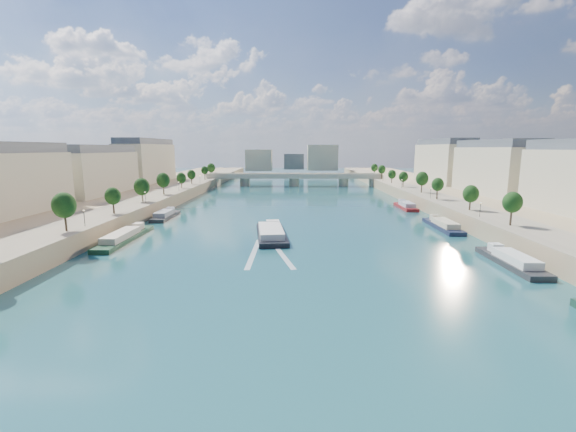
{
  "coord_description": "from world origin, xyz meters",
  "views": [
    {
      "loc": [
        -0.52,
        -23.3,
        24.4
      ],
      "look_at": [
        -2.03,
        86.01,
        5.0
      ],
      "focal_mm": 24.0,
      "sensor_mm": 36.0,
      "label": 1
    }
  ],
  "objects": [
    {
      "name": "ground",
      "position": [
        0.0,
        100.0,
        0.0
      ],
      "size": [
        700.0,
        700.0,
        0.0
      ],
      "primitive_type": "plane",
      "color": "#0E353D",
      "rests_on": "ground"
    },
    {
      "name": "quay_left",
      "position": [
        -72.0,
        100.0,
        2.5
      ],
      "size": [
        44.0,
        520.0,
        5.0
      ],
      "primitive_type": "cube",
      "color": "#9E8460",
      "rests_on": "ground"
    },
    {
      "name": "quay_right",
      "position": [
        72.0,
        100.0,
        2.5
      ],
      "size": [
        44.0,
        520.0,
        5.0
      ],
      "primitive_type": "cube",
      "color": "#9E8460",
      "rests_on": "ground"
    },
    {
      "name": "pave_left",
      "position": [
        -57.0,
        100.0,
        5.05
      ],
      "size": [
        14.0,
        520.0,
        0.1
      ],
      "primitive_type": "cube",
      "color": "gray",
      "rests_on": "quay_left"
    },
    {
      "name": "pave_right",
      "position": [
        57.0,
        100.0,
        5.05
      ],
      "size": [
        14.0,
        520.0,
        0.1
      ],
      "primitive_type": "cube",
      "color": "gray",
      "rests_on": "quay_right"
    },
    {
      "name": "trees_left",
      "position": [
        -55.0,
        102.0,
        10.48
      ],
      "size": [
        4.8,
        268.8,
        8.26
      ],
      "color": "#382B1E",
      "rests_on": "ground"
    },
    {
      "name": "trees_right",
      "position": [
        55.0,
        110.0,
        10.48
      ],
      "size": [
        4.8,
        268.8,
        8.26
      ],
      "color": "#382B1E",
      "rests_on": "ground"
    },
    {
      "name": "lamps_left",
      "position": [
        -52.5,
        90.0,
        7.78
      ],
      "size": [
        0.36,
        200.36,
        4.28
      ],
      "color": "black",
      "rests_on": "ground"
    },
    {
      "name": "lamps_right",
      "position": [
        52.5,
        105.0,
        7.78
      ],
      "size": [
        0.36,
        200.36,
        4.28
      ],
      "color": "black",
      "rests_on": "ground"
    },
    {
      "name": "buildings_left",
      "position": [
        -85.0,
        112.0,
        16.45
      ],
      "size": [
        16.0,
        226.0,
        23.2
      ],
      "color": "#C2B695",
      "rests_on": "ground"
    },
    {
      "name": "buildings_right",
      "position": [
        85.0,
        112.0,
        16.45
      ],
      "size": [
        16.0,
        226.0,
        23.2
      ],
      "color": "#C2B695",
      "rests_on": "ground"
    },
    {
      "name": "skyline",
      "position": [
        3.19,
        319.52,
        14.66
      ],
      "size": [
        79.0,
        42.0,
        22.0
      ],
      "color": "#C2B695",
      "rests_on": "ground"
    },
    {
      "name": "bridge",
      "position": [
        0.0,
        226.02,
        5.08
      ],
      "size": [
        112.0,
        12.0,
        8.15
      ],
      "color": "#C1B79E",
      "rests_on": "ground"
    },
    {
      "name": "tour_barge",
      "position": [
        -6.62,
        80.88,
        0.98
      ],
      "size": [
        10.6,
        27.24,
        3.7
      ],
      "rotation": [
        0.0,
        0.0,
        0.12
      ],
      "color": "black",
      "rests_on": "ground"
    },
    {
      "name": "wake",
      "position": [
        -6.62,
        64.25,
        0.02
      ],
      "size": [
        10.73,
        26.01,
        0.04
      ],
      "color": "silver",
      "rests_on": "ground"
    },
    {
      "name": "moored_barges_left",
      "position": [
        -45.5,
        45.1,
        0.84
      ],
      "size": [
        5.0,
        148.37,
        3.6
      ],
      "color": "#1B1F3D",
      "rests_on": "ground"
    },
    {
      "name": "moored_barges_right",
      "position": [
        45.5,
        57.88,
        0.84
      ],
      "size": [
        5.0,
        162.42,
        3.6
      ],
      "color": "black",
      "rests_on": "ground"
    }
  ]
}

